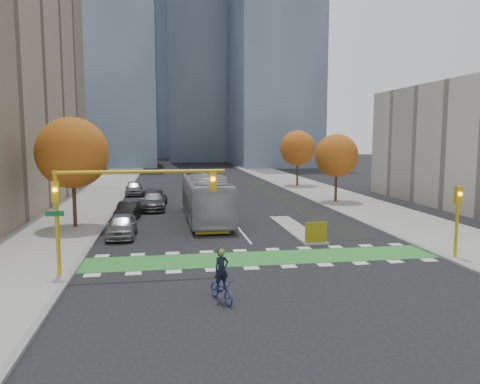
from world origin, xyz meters
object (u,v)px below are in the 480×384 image
object	(u,v)px
tree_west	(72,153)
tree_east_far	(298,148)
parked_car_d	(154,196)
parked_car_a	(122,226)
hazard_board	(316,232)
parked_car_c	(153,201)
traffic_signal_west	(111,194)
cyclist	(222,284)
traffic_signal_east	(458,211)
bus	(206,197)
tree_east_near	(337,156)
parked_car_b	(128,211)
parked_car_e	(134,188)

from	to	relation	value
tree_west	tree_east_far	distance (m)	35.73
parked_car_d	parked_car_a	bearing A→B (deg)	-103.99
hazard_board	parked_car_c	distance (m)	19.22
traffic_signal_west	cyclist	size ratio (longest dim) A/B	3.83
traffic_signal_east	bus	xyz separation A→B (m)	(-12.60, 14.71, -0.87)
hazard_board	parked_car_c	bearing A→B (deg)	123.11
tree_east_near	cyclist	distance (m)	31.27
traffic_signal_east	tree_west	bearing A→B (deg)	150.93
tree_east_near	parked_car_a	bearing A→B (deg)	-146.31
tree_east_far	bus	size ratio (longest dim) A/B	0.57
tree_west	parked_car_b	bearing A→B (deg)	42.65
traffic_signal_west	bus	size ratio (longest dim) A/B	0.64
cyclist	parked_car_e	size ratio (longest dim) A/B	0.46
bus	parked_car_d	size ratio (longest dim) A/B	2.79
cyclist	parked_car_c	world-z (taller)	cyclist
cyclist	parked_car_d	distance (m)	30.55
parked_car_c	parked_car_a	bearing A→B (deg)	-97.59
hazard_board	traffic_signal_west	world-z (taller)	traffic_signal_west
tree_east_near	tree_east_far	bearing A→B (deg)	88.21
cyclist	parked_car_a	world-z (taller)	cyclist
hazard_board	parked_car_e	xyz separation A→B (m)	(-13.00, 27.66, 0.02)
tree_east_far	parked_car_c	bearing A→B (deg)	-137.03
cyclist	parked_car_a	distance (m)	14.48
traffic_signal_east	parked_car_c	xyz separation A→B (m)	(-17.00, 20.81, -1.92)
hazard_board	parked_car_e	size ratio (longest dim) A/B	0.29
tree_east_near	parked_car_e	size ratio (longest dim) A/B	1.46
bus	parked_car_e	world-z (taller)	bus
tree_east_far	parked_car_d	bearing A→B (deg)	-146.24
tree_east_far	hazard_board	bearing A→B (deg)	-104.12
bus	traffic_signal_east	bearing A→B (deg)	-50.21
traffic_signal_east	parked_car_c	size ratio (longest dim) A/B	0.73
parked_car_c	parked_car_e	xyz separation A→B (m)	(-2.50, 11.56, 0.01)
tree_west	tree_east_far	xyz separation A→B (m)	(24.50, 26.00, -0.38)
traffic_signal_east	parked_car_d	bearing A→B (deg)	123.37
hazard_board	parked_car_b	distance (m)	16.66
parked_car_c	parked_car_d	xyz separation A→B (m)	(0.00, 5.00, -0.15)
parked_car_a	hazard_board	bearing A→B (deg)	-18.35
cyclist	traffic_signal_east	bearing A→B (deg)	-1.49
tree_east_far	traffic_signal_east	size ratio (longest dim) A/B	1.87
tree_east_far	parked_car_c	xyz separation A→B (m)	(-19.00, -17.70, -4.42)
tree_east_near	traffic_signal_west	bearing A→B (deg)	-131.52
traffic_signal_east	parked_car_b	distance (m)	24.73
tree_east_near	parked_car_c	bearing A→B (deg)	-174.75
cyclist	parked_car_b	size ratio (longest dim) A/B	0.50
parked_car_a	tree_east_near	bearing A→B (deg)	34.41
tree_east_near	traffic_signal_west	size ratio (longest dim) A/B	0.83
hazard_board	parked_car_a	size ratio (longest dim) A/B	0.30
tree_west	traffic_signal_west	world-z (taller)	tree_west
bus	parked_car_d	xyz separation A→B (m)	(-4.40, 11.10, -1.19)
traffic_signal_west	parked_car_e	bearing A→B (deg)	91.89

